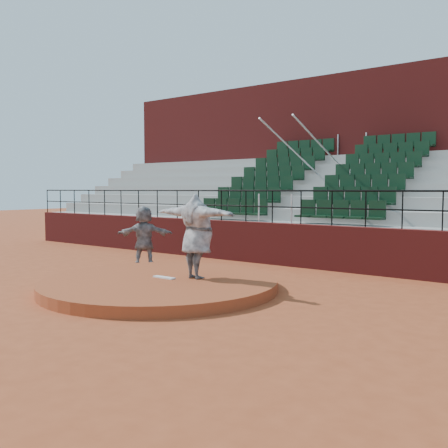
% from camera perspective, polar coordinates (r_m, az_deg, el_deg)
% --- Properties ---
extents(ground, '(90.00, 90.00, 0.00)m').
position_cam_1_polar(ground, '(11.86, -7.36, -7.44)').
color(ground, '#A24724').
rests_on(ground, ground).
extents(pitchers_mound, '(5.50, 5.50, 0.25)m').
position_cam_1_polar(pitchers_mound, '(11.83, -7.37, -6.85)').
color(pitchers_mound, '#A04523').
rests_on(pitchers_mound, ground).
extents(pitching_rubber, '(0.60, 0.15, 0.03)m').
position_cam_1_polar(pitching_rubber, '(11.91, -6.87, -6.09)').
color(pitching_rubber, white).
rests_on(pitching_rubber, pitchers_mound).
extents(boundary_wall, '(24.00, 0.30, 1.30)m').
position_cam_1_polar(boundary_wall, '(15.68, 5.52, -2.23)').
color(boundary_wall, maroon).
rests_on(boundary_wall, ground).
extents(wall_railing, '(24.04, 0.05, 1.03)m').
position_cam_1_polar(wall_railing, '(15.59, 5.55, 2.82)').
color(wall_railing, black).
rests_on(wall_railing, boundary_wall).
extents(seating_deck, '(24.00, 5.97, 4.63)m').
position_cam_1_polar(seating_deck, '(18.82, 11.36, 1.14)').
color(seating_deck, '#9C9C96').
rests_on(seating_deck, ground).
extents(press_box_facade, '(24.00, 3.00, 7.10)m').
position_cam_1_polar(press_box_facade, '(22.45, 15.85, 6.92)').
color(press_box_facade, maroon).
rests_on(press_box_facade, ground).
extents(pitcher, '(2.49, 0.86, 1.99)m').
position_cam_1_polar(pitcher, '(11.69, -3.15, -1.40)').
color(pitcher, black).
rests_on(pitcher, pitchers_mound).
extents(fielder, '(1.68, 1.47, 1.84)m').
position_cam_1_polar(fielder, '(15.49, -9.11, -1.33)').
color(fielder, black).
rests_on(fielder, ground).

